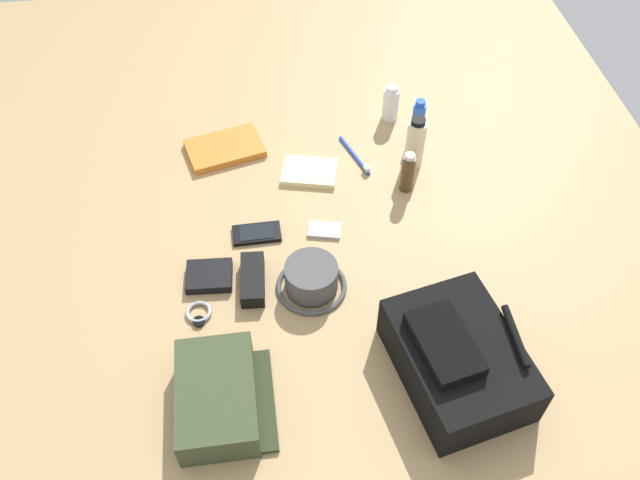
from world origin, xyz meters
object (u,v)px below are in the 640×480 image
Objects in this scene: toiletry_pouch at (219,397)px; wallet at (209,276)px; toothbrush at (356,157)px; deodorant_spray at (418,120)px; lotion_bottle at (415,143)px; backpack at (457,359)px; toothpaste_tube at (391,103)px; media_player at (324,230)px; cell_phone at (257,233)px; paperback_novel at (225,149)px; cologne_bottle at (408,173)px; sunglasses_case at (253,280)px; notepad at (310,172)px; wristwatch at (199,313)px; bucket_hat at (311,279)px.

wallet is (-0.34, -0.01, -0.03)m from toiletry_pouch.
deodorant_spray is at bearing 109.33° from toothbrush.
wallet is at bearing -60.08° from lotion_bottle.
backpack reaches higher than toothpaste_tube.
wallet reaches higher than media_player.
toothbrush is (-0.04, -0.15, -0.07)m from lotion_bottle.
backpack reaches higher than cell_phone.
paperback_novel reaches higher than cell_phone.
lotion_bottle is (-0.66, 0.06, 0.01)m from backpack.
toothpaste_tube is 0.30m from cologne_bottle.
deodorant_spray is at bearing 88.34° from paperback_novel.
sunglasses_case reaches higher than media_player.
backpack is at bearing -2.48° from toothpaste_tube.
notepad is at bearing 141.65° from cell_phone.
notepad is 0.40m from sunglasses_case.
deodorant_spray reaches higher than cologne_bottle.
toothbrush is 0.52m from sunglasses_case.
notepad reaches higher than wristwatch.
toothpaste_tube is (-0.88, 0.54, 0.01)m from toiletry_pouch.
toiletry_pouch is 1.96× the size of cologne_bottle.
toothpaste_tube is 0.12m from deodorant_spray.
media_player is (0.42, -0.26, -0.05)m from toothpaste_tube.
toiletry_pouch is at bearing -29.98° from toothbrush.
wristwatch is at bearing -57.68° from sunglasses_case.
bucket_hat is 0.72× the size of paperback_novel.
toiletry_pouch is at bearing -13.29° from cell_phone.
wristwatch is (0.34, -0.57, -0.05)m from cologne_bottle.
toiletry_pouch is at bearing -12.08° from sunglasses_case.
paperback_novel is at bearing -91.66° from deodorant_spray.
sunglasses_case reaches higher than paperback_novel.
lotion_bottle is 0.51m from cell_phone.
cologne_bottle reaches higher than media_player.
wallet reaches higher than paperback_novel.
toiletry_pouch is at bearing -40.09° from lotion_bottle.
paperback_novel is 3.33× the size of wristwatch.
cologne_bottle is at bearing -23.17° from lotion_bottle.
paperback_novel reaches higher than notepad.
bucket_hat is 1.08× the size of lotion_bottle.
wallet is at bearing -122.41° from backpack.
wallet is at bearing -68.98° from media_player.
media_player is (0.12, -0.24, -0.05)m from cologne_bottle.
toiletry_pouch is at bearing 6.22° from wallet.
wallet is (0.44, -0.61, -0.05)m from deodorant_spray.
deodorant_spray is 0.46m from media_player.
media_player is (-0.17, 0.06, -0.03)m from bucket_hat.
deodorant_spray reaches higher than toiletry_pouch.
notepad is at bearing 61.33° from paperback_novel.
toothbrush is at bearing 153.75° from media_player.
media_player is at bearing 114.82° from wallet.
cell_phone is (0.41, -0.43, -0.05)m from toothpaste_tube.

